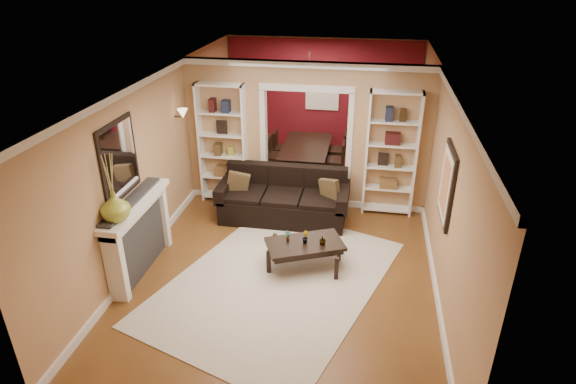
% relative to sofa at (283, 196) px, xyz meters
% --- Properties ---
extents(floor, '(8.00, 8.00, 0.00)m').
position_rel_sofa_xyz_m(floor, '(0.29, -0.45, -0.45)').
color(floor, brown).
rests_on(floor, ground).
extents(ceiling, '(8.00, 8.00, 0.00)m').
position_rel_sofa_xyz_m(ceiling, '(0.29, -0.45, 2.25)').
color(ceiling, white).
rests_on(ceiling, ground).
extents(wall_back, '(8.00, 0.00, 8.00)m').
position_rel_sofa_xyz_m(wall_back, '(0.29, 3.55, 0.90)').
color(wall_back, tan).
rests_on(wall_back, ground).
extents(wall_front, '(8.00, 0.00, 8.00)m').
position_rel_sofa_xyz_m(wall_front, '(0.29, -4.45, 0.90)').
color(wall_front, tan).
rests_on(wall_front, ground).
extents(wall_left, '(0.00, 8.00, 8.00)m').
position_rel_sofa_xyz_m(wall_left, '(-1.96, -0.45, 0.90)').
color(wall_left, tan).
rests_on(wall_left, ground).
extents(wall_right, '(0.00, 8.00, 8.00)m').
position_rel_sofa_xyz_m(wall_right, '(2.54, -0.45, 0.90)').
color(wall_right, tan).
rests_on(wall_right, ground).
extents(partition_wall, '(4.50, 0.15, 2.70)m').
position_rel_sofa_xyz_m(partition_wall, '(0.29, 0.75, 0.90)').
color(partition_wall, tan).
rests_on(partition_wall, floor).
extents(red_back_panel, '(4.44, 0.04, 2.64)m').
position_rel_sofa_xyz_m(red_back_panel, '(0.29, 3.52, 0.87)').
color(red_back_panel, maroon).
rests_on(red_back_panel, floor).
extents(dining_window, '(0.78, 0.03, 0.98)m').
position_rel_sofa_xyz_m(dining_window, '(0.29, 3.48, 1.10)').
color(dining_window, '#8CA5CC').
rests_on(dining_window, wall_back).
extents(area_rug, '(3.80, 4.47, 0.01)m').
position_rel_sofa_xyz_m(area_rug, '(0.23, -1.90, -0.45)').
color(area_rug, beige).
rests_on(area_rug, floor).
extents(sofa, '(2.33, 1.00, 0.91)m').
position_rel_sofa_xyz_m(sofa, '(0.00, 0.00, 0.00)').
color(sofa, black).
rests_on(sofa, floor).
extents(pillow_left, '(0.40, 0.17, 0.39)m').
position_rel_sofa_xyz_m(pillow_left, '(-0.82, -0.02, 0.18)').
color(pillow_left, brown).
rests_on(pillow_left, sofa).
extents(pillow_right, '(0.37, 0.29, 0.38)m').
position_rel_sofa_xyz_m(pillow_right, '(0.82, -0.02, 0.18)').
color(pillow_right, brown).
rests_on(pillow_right, sofa).
extents(coffee_table, '(1.29, 1.02, 0.43)m').
position_rel_sofa_xyz_m(coffee_table, '(0.59, -1.45, -0.24)').
color(coffee_table, black).
rests_on(coffee_table, floor).
extents(plant_left, '(0.11, 0.09, 0.18)m').
position_rel_sofa_xyz_m(plant_left, '(0.33, -1.45, 0.07)').
color(plant_left, '#336626').
rests_on(plant_left, coffee_table).
extents(plant_center, '(0.12, 0.13, 0.19)m').
position_rel_sofa_xyz_m(plant_center, '(0.59, -1.45, 0.07)').
color(plant_center, '#336626').
rests_on(plant_center, coffee_table).
extents(plant_right, '(0.14, 0.14, 0.18)m').
position_rel_sofa_xyz_m(plant_right, '(0.86, -1.45, 0.07)').
color(plant_right, '#336626').
rests_on(plant_right, coffee_table).
extents(bookshelf_left, '(0.90, 0.30, 2.30)m').
position_rel_sofa_xyz_m(bookshelf_left, '(-1.26, 0.58, 0.70)').
color(bookshelf_left, white).
rests_on(bookshelf_left, floor).
extents(bookshelf_right, '(0.90, 0.30, 2.30)m').
position_rel_sofa_xyz_m(bookshelf_right, '(1.84, 0.58, 0.70)').
color(bookshelf_right, white).
rests_on(bookshelf_right, floor).
extents(fireplace, '(0.32, 1.70, 1.16)m').
position_rel_sofa_xyz_m(fireplace, '(-1.80, -1.95, 0.13)').
color(fireplace, white).
rests_on(fireplace, floor).
extents(vase, '(0.46, 0.46, 0.41)m').
position_rel_sofa_xyz_m(vase, '(-1.80, -2.47, 0.91)').
color(vase, '#94A435').
rests_on(vase, fireplace).
extents(mirror, '(0.03, 0.95, 1.10)m').
position_rel_sofa_xyz_m(mirror, '(-1.94, -1.95, 1.35)').
color(mirror, silver).
rests_on(mirror, wall_left).
extents(wall_sconce, '(0.18, 0.18, 0.22)m').
position_rel_sofa_xyz_m(wall_sconce, '(-1.86, 0.10, 1.38)').
color(wall_sconce, '#FFE0A5').
rests_on(wall_sconce, wall_left).
extents(framed_art, '(0.04, 0.85, 1.05)m').
position_rel_sofa_xyz_m(framed_art, '(2.50, -1.45, 1.10)').
color(framed_art, black).
rests_on(framed_art, wall_right).
extents(dining_table, '(1.80, 1.00, 0.63)m').
position_rel_sofa_xyz_m(dining_table, '(0.14, 2.15, -0.14)').
color(dining_table, black).
rests_on(dining_table, floor).
extents(dining_chair_nw, '(0.47, 0.47, 0.92)m').
position_rel_sofa_xyz_m(dining_chair_nw, '(-0.41, 1.85, 0.00)').
color(dining_chair_nw, black).
rests_on(dining_chair_nw, floor).
extents(dining_chair_ne, '(0.53, 0.53, 0.89)m').
position_rel_sofa_xyz_m(dining_chair_ne, '(0.69, 1.85, -0.01)').
color(dining_chair_ne, black).
rests_on(dining_chair_ne, floor).
extents(dining_chair_sw, '(0.44, 0.44, 0.84)m').
position_rel_sofa_xyz_m(dining_chair_sw, '(-0.41, 2.45, -0.03)').
color(dining_chair_sw, black).
rests_on(dining_chair_sw, floor).
extents(dining_chair_se, '(0.46, 0.46, 0.90)m').
position_rel_sofa_xyz_m(dining_chair_se, '(0.69, 2.45, -0.00)').
color(dining_chair_se, black).
rests_on(dining_chair_se, floor).
extents(chandelier, '(0.50, 0.50, 0.30)m').
position_rel_sofa_xyz_m(chandelier, '(0.29, 2.25, 1.57)').
color(chandelier, '#3B2C1A').
rests_on(chandelier, ceiling).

